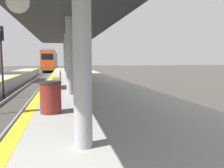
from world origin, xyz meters
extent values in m
cube|color=black|center=(0.00, 52.65, 0.28)|extent=(2.27, 20.92, 0.55)
cube|color=teal|center=(0.00, 52.65, 2.45)|extent=(2.67, 23.25, 3.79)
cube|color=#E54C19|center=(0.00, 41.10, 2.45)|extent=(2.61, 0.16, 3.72)
cube|color=black|center=(0.00, 41.04, 3.11)|extent=(2.13, 0.06, 1.14)
cube|color=gray|center=(0.00, 52.65, 4.46)|extent=(2.27, 22.08, 0.24)
sphere|color=white|center=(-0.73, 41.04, 1.40)|extent=(0.18, 0.18, 0.18)
sphere|color=white|center=(0.73, 41.04, 1.40)|extent=(0.18, 0.18, 0.18)
cylinder|color=black|center=(-1.13, 13.74, 1.84)|extent=(0.12, 0.12, 3.68)
cube|color=black|center=(-1.13, 13.74, 4.13)|extent=(0.36, 0.20, 0.90)
sphere|color=black|center=(-1.13, 13.61, 4.13)|extent=(0.16, 0.16, 0.16)
sphere|color=black|center=(-1.13, 13.61, 3.93)|extent=(0.16, 0.16, 0.16)
cylinder|color=#99999E|center=(2.93, 2.19, 2.62)|extent=(0.31, 0.31, 3.26)
cylinder|color=#99999E|center=(2.93, 8.03, 2.62)|extent=(0.31, 0.31, 3.26)
cylinder|color=#99999E|center=(2.93, 13.87, 2.62)|extent=(0.31, 0.31, 3.26)
cylinder|color=#99999E|center=(2.93, 19.71, 2.62)|extent=(0.31, 0.31, 3.26)
cube|color=#2D2D33|center=(2.93, 10.95, 4.35)|extent=(4.50, 23.36, 0.20)
cylinder|color=white|center=(1.58, 4.52, 3.90)|extent=(0.56, 0.04, 0.56)
cylinder|color=maroon|center=(2.28, 4.79, 1.41)|extent=(0.58, 0.58, 0.83)
cylinder|color=#262626|center=(2.28, 4.79, 1.85)|extent=(0.61, 0.61, 0.06)
cube|color=brown|center=(2.32, 10.55, 1.43)|extent=(0.44, 1.92, 0.08)
cube|color=brown|center=(2.51, 10.55, 1.69)|extent=(0.06, 1.92, 0.44)
cube|color=#262628|center=(2.32, 9.78, 1.19)|extent=(0.35, 0.08, 0.40)
cube|color=#262628|center=(2.32, 11.32, 1.19)|extent=(0.35, 0.08, 0.40)
camera|label=1|loc=(2.61, -1.42, 2.46)|focal=35.00mm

